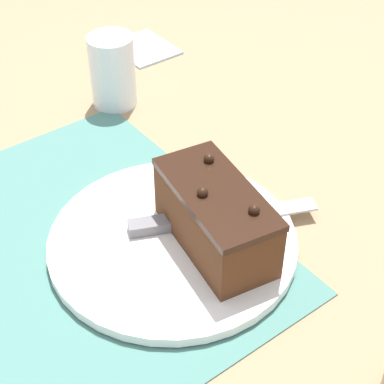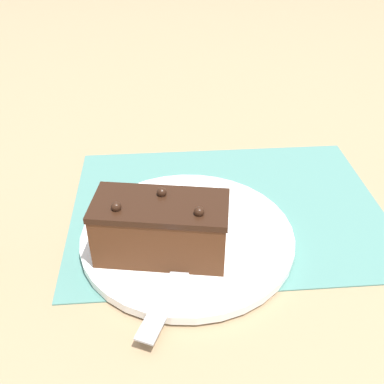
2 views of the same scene
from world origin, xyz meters
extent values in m
plane|color=#9E7F5B|center=(0.00, 0.00, 0.00)|extent=(3.00, 3.00, 0.00)
cube|color=slate|center=(0.00, 0.00, 0.00)|extent=(0.46, 0.34, 0.00)
cylinder|color=white|center=(0.06, 0.07, 0.01)|extent=(0.29, 0.29, 0.01)
cube|color=#512D19|center=(0.10, 0.10, 0.05)|extent=(0.17, 0.10, 0.07)
cube|color=black|center=(0.10, 0.10, 0.09)|extent=(0.17, 0.10, 0.01)
sphere|color=black|center=(0.05, 0.13, 0.10)|extent=(0.01, 0.01, 0.01)
sphere|color=black|center=(0.10, 0.09, 0.10)|extent=(0.01, 0.01, 0.01)
sphere|color=black|center=(0.15, 0.11, 0.10)|extent=(0.01, 0.01, 0.01)
cube|color=slate|center=(0.04, 0.07, 0.02)|extent=(0.05, 0.07, 0.01)
cube|color=#B7BABF|center=(0.09, 0.17, 0.02)|extent=(0.08, 0.15, 0.00)
camera|label=1|loc=(0.50, -0.23, 0.53)|focal=60.00mm
camera|label=2|loc=(0.10, 0.53, 0.41)|focal=42.00mm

